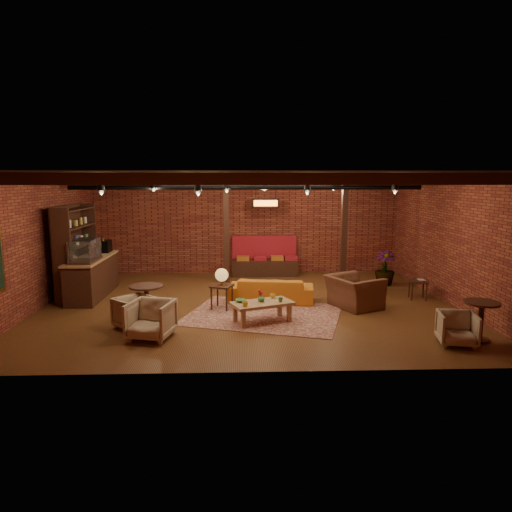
{
  "coord_description": "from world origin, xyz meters",
  "views": [
    {
      "loc": [
        -0.2,
        -10.93,
        3.06
      ],
      "look_at": [
        0.2,
        0.2,
        1.19
      ],
      "focal_mm": 32.0,
      "sensor_mm": 36.0,
      "label": 1
    }
  ],
  "objects_px": {
    "armchair_right": "(354,287)",
    "side_table_lamp": "(222,278)",
    "round_table_left": "(147,296)",
    "armchair_far": "(457,327)",
    "armchair_b": "(151,318)",
    "plant_tall": "(386,234)",
    "sofa": "(271,290)",
    "coffee_table": "(261,304)",
    "armchair_a": "(135,311)",
    "round_table_right": "(481,315)",
    "side_table_book": "(418,282)"
  },
  "relations": [
    {
      "from": "armchair_a",
      "to": "side_table_book",
      "type": "relative_size",
      "value": 1.42
    },
    {
      "from": "sofa",
      "to": "side_table_lamp",
      "type": "bearing_deg",
      "value": 34.63
    },
    {
      "from": "armchair_b",
      "to": "armchair_far",
      "type": "relative_size",
      "value": 1.21
    },
    {
      "from": "armchair_a",
      "to": "side_table_book",
      "type": "bearing_deg",
      "value": -30.93
    },
    {
      "from": "round_table_left",
      "to": "side_table_lamp",
      "type": "bearing_deg",
      "value": 24.7
    },
    {
      "from": "side_table_lamp",
      "to": "armchair_b",
      "type": "distance_m",
      "value": 2.41
    },
    {
      "from": "round_table_left",
      "to": "side_table_book",
      "type": "distance_m",
      "value": 6.83
    },
    {
      "from": "armchair_right",
      "to": "side_table_lamp",
      "type": "bearing_deg",
      "value": 64.03
    },
    {
      "from": "armchair_b",
      "to": "side_table_book",
      "type": "height_order",
      "value": "armchair_b"
    },
    {
      "from": "coffee_table",
      "to": "plant_tall",
      "type": "xyz_separation_m",
      "value": [
        3.79,
        3.43,
        1.12
      ]
    },
    {
      "from": "sofa",
      "to": "round_table_right",
      "type": "bearing_deg",
      "value": 150.15
    },
    {
      "from": "armchair_a",
      "to": "armchair_b",
      "type": "bearing_deg",
      "value": -103.33
    },
    {
      "from": "round_table_right",
      "to": "sofa",
      "type": "bearing_deg",
      "value": 141.93
    },
    {
      "from": "side_table_lamp",
      "to": "armchair_far",
      "type": "height_order",
      "value": "side_table_lamp"
    },
    {
      "from": "armchair_b",
      "to": "plant_tall",
      "type": "relative_size",
      "value": 0.27
    },
    {
      "from": "sofa",
      "to": "armchair_right",
      "type": "xyz_separation_m",
      "value": [
        1.96,
        -0.6,
        0.21
      ]
    },
    {
      "from": "side_table_lamp",
      "to": "side_table_book",
      "type": "height_order",
      "value": "side_table_lamp"
    },
    {
      "from": "armchair_a",
      "to": "armchair_b",
      "type": "distance_m",
      "value": 0.77
    },
    {
      "from": "plant_tall",
      "to": "round_table_left",
      "type": "bearing_deg",
      "value": -153.7
    },
    {
      "from": "round_table_left",
      "to": "armchair_a",
      "type": "distance_m",
      "value": 0.64
    },
    {
      "from": "sofa",
      "to": "armchair_a",
      "type": "xyz_separation_m",
      "value": [
        -2.97,
        -1.97,
        0.06
      ]
    },
    {
      "from": "armchair_far",
      "to": "sofa",
      "type": "bearing_deg",
      "value": 148.48
    },
    {
      "from": "round_table_left",
      "to": "armchair_b",
      "type": "bearing_deg",
      "value": -75.47
    },
    {
      "from": "coffee_table",
      "to": "armchair_a",
      "type": "bearing_deg",
      "value": -173.31
    },
    {
      "from": "armchair_b",
      "to": "side_table_book",
      "type": "distance_m",
      "value": 6.9
    },
    {
      "from": "side_table_lamp",
      "to": "round_table_right",
      "type": "bearing_deg",
      "value": -25.28
    },
    {
      "from": "round_table_left",
      "to": "armchair_far",
      "type": "xyz_separation_m",
      "value": [
        6.13,
        -1.81,
        -0.18
      ]
    },
    {
      "from": "armchair_b",
      "to": "side_table_book",
      "type": "xyz_separation_m",
      "value": [
        6.34,
        2.72,
        0.05
      ]
    },
    {
      "from": "coffee_table",
      "to": "armchair_b",
      "type": "height_order",
      "value": "armchair_b"
    },
    {
      "from": "round_table_left",
      "to": "armchair_right",
      "type": "bearing_deg",
      "value": 8.99
    },
    {
      "from": "round_table_right",
      "to": "round_table_left",
      "type": "bearing_deg",
      "value": 166.29
    },
    {
      "from": "side_table_lamp",
      "to": "plant_tall",
      "type": "relative_size",
      "value": 0.33
    },
    {
      "from": "armchair_far",
      "to": "coffee_table",
      "type": "bearing_deg",
      "value": 169.86
    },
    {
      "from": "side_table_lamp",
      "to": "armchair_right",
      "type": "height_order",
      "value": "armchair_right"
    },
    {
      "from": "sofa",
      "to": "coffee_table",
      "type": "xyz_separation_m",
      "value": [
        -0.33,
        -1.66,
        0.09
      ]
    },
    {
      "from": "side_table_lamp",
      "to": "armchair_a",
      "type": "height_order",
      "value": "side_table_lamp"
    },
    {
      "from": "round_table_left",
      "to": "side_table_book",
      "type": "xyz_separation_m",
      "value": [
        6.67,
        1.48,
        -0.06
      ]
    },
    {
      "from": "plant_tall",
      "to": "armchair_far",
      "type": "bearing_deg",
      "value": -92.22
    },
    {
      "from": "round_table_left",
      "to": "armchair_b",
      "type": "xyz_separation_m",
      "value": [
        0.32,
        -1.25,
        -0.11
      ]
    },
    {
      "from": "round_table_right",
      "to": "armchair_right",
      "type": "bearing_deg",
      "value": 127.69
    },
    {
      "from": "armchair_a",
      "to": "side_table_book",
      "type": "xyz_separation_m",
      "value": [
        6.78,
        2.09,
        0.09
      ]
    },
    {
      "from": "round_table_left",
      "to": "plant_tall",
      "type": "distance_m",
      "value": 7.12
    },
    {
      "from": "side_table_lamp",
      "to": "plant_tall",
      "type": "xyz_separation_m",
      "value": [
        4.69,
        2.37,
        0.76
      ]
    },
    {
      "from": "side_table_lamp",
      "to": "side_table_book",
      "type": "bearing_deg",
      "value": 8.19
    },
    {
      "from": "armchair_right",
      "to": "armchair_b",
      "type": "bearing_deg",
      "value": 87.93
    },
    {
      "from": "side_table_lamp",
      "to": "armchair_far",
      "type": "relative_size",
      "value": 1.45
    },
    {
      "from": "side_table_lamp",
      "to": "armchair_right",
      "type": "relative_size",
      "value": 0.84
    },
    {
      "from": "round_table_left",
      "to": "armchair_right",
      "type": "xyz_separation_m",
      "value": [
        4.82,
        0.76,
        -0.0
      ]
    },
    {
      "from": "armchair_right",
      "to": "plant_tall",
      "type": "distance_m",
      "value": 2.97
    },
    {
      "from": "armchair_right",
      "to": "plant_tall",
      "type": "xyz_separation_m",
      "value": [
        1.5,
        2.36,
        1.0
      ]
    }
  ]
}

